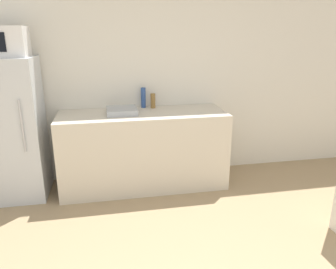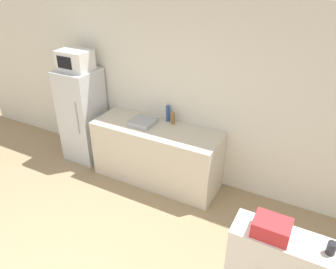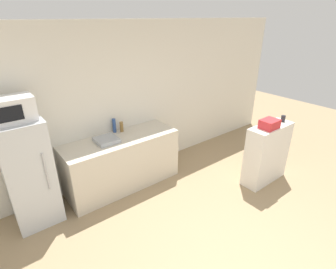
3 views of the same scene
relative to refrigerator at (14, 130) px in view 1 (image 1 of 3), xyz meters
name	(u,v)px [view 1 (image 1 of 3)]	position (x,y,z in m)	size (l,w,h in m)	color
wall_back	(143,70)	(1.42, 0.35, 0.55)	(8.00, 0.06, 2.60)	silver
refrigerator	(14,130)	(0.00, 0.00, 0.00)	(0.57, 0.59, 1.49)	silver
microwave	(1,42)	(0.00, 0.00, 0.89)	(0.47, 0.35, 0.29)	white
counter	(143,150)	(1.36, -0.02, -0.31)	(1.86, 0.66, 0.87)	beige
sink_basin	(122,111)	(1.13, 0.00, 0.15)	(0.33, 0.34, 0.06)	#9EA3A8
bottle_tall	(143,98)	(1.40, 0.25, 0.24)	(0.06, 0.06, 0.24)	#2D4C8C
bottle_short	(153,101)	(1.51, 0.20, 0.21)	(0.06, 0.06, 0.17)	olive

